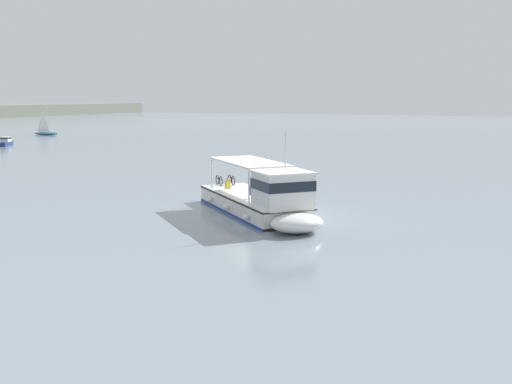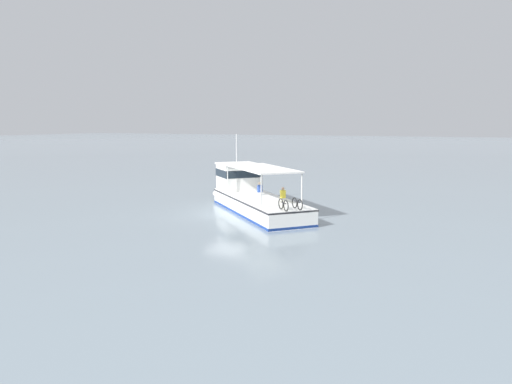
# 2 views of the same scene
# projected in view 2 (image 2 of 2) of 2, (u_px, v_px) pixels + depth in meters

# --- Properties ---
(ground_plane) EXTENTS (400.00, 400.00, 0.00)m
(ground_plane) POSITION_uv_depth(u_px,v_px,m) (225.00, 214.00, 31.56)
(ground_plane) COLOR gray
(ferry_main) EXTENTS (11.01, 11.33, 5.32)m
(ferry_main) POSITION_uv_depth(u_px,v_px,m) (251.00, 195.00, 33.27)
(ferry_main) COLOR white
(ferry_main) RESTS_ON ground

